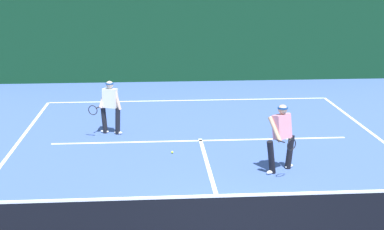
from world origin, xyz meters
TOP-DOWN VIEW (x-y plane):
  - court_line_baseline_far at (0.00, 11.22)m, footprint 10.48×0.10m
  - court_line_service at (0.00, 6.22)m, footprint 8.54×0.10m
  - court_line_centre at (0.00, 3.20)m, footprint 0.10×6.40m
  - tennis_net at (0.00, 0.00)m, footprint 11.48×0.09m
  - player_near at (1.74, 3.65)m, footprint 0.85×1.06m
  - player_far at (-2.64, 7.12)m, footprint 0.96×0.83m
  - tennis_ball at (-0.86, 5.15)m, footprint 0.07×0.07m
  - back_fence_windscreen at (0.00, 14.86)m, footprint 18.84×0.12m

SIDE VIEW (x-z plane):
  - court_line_baseline_far at x=0.00m, z-range 0.00..0.01m
  - court_line_service at x=0.00m, z-range 0.00..0.01m
  - court_line_centre at x=0.00m, z-range 0.00..0.01m
  - tennis_ball at x=-0.86m, z-range 0.00..0.07m
  - tennis_net at x=0.00m, z-range -0.01..1.04m
  - player_far at x=-2.64m, z-range 0.08..1.70m
  - player_near at x=1.74m, z-range 0.09..1.77m
  - back_fence_windscreen at x=0.00m, z-range 0.00..3.57m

